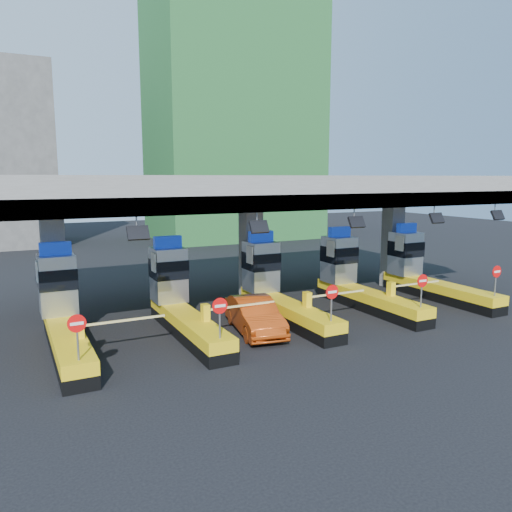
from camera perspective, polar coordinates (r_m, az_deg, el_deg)
name	(u,v)px	position (r m, az deg, el deg)	size (l,w,h in m)	color
ground	(277,317)	(25.18, 2.44, -6.97)	(120.00, 120.00, 0.00)	black
toll_canopy	(252,192)	(26.77, -0.48, 7.30)	(28.00, 12.09, 7.00)	slate
toll_lane_far_left	(62,313)	(22.20, -21.25, -6.05)	(4.43, 8.00, 4.16)	black
toll_lane_left	(179,299)	(23.14, -8.80, -4.93)	(4.43, 8.00, 4.16)	black
toll_lane_center	(275,289)	(25.07, 2.15, -3.75)	(4.43, 8.00, 4.16)	black
toll_lane_right	(355,280)	(27.78, 11.24, -2.66)	(4.43, 8.00, 4.16)	black
toll_lane_far_right	(423,272)	(31.06, 18.55, -1.73)	(4.43, 8.00, 4.16)	black
bg_building_scaffold	(233,114)	(58.66, -2.60, 15.91)	(18.00, 12.00, 28.00)	#1E5926
red_car	(255,315)	(22.56, -0.16, -6.79)	(1.67, 4.78, 1.57)	#B63D0E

